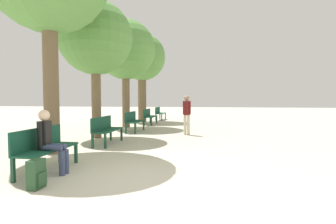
# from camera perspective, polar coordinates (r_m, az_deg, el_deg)

# --- Properties ---
(ground_plane) EXTENTS (80.00, 80.00, 0.00)m
(ground_plane) POSITION_cam_1_polar(r_m,az_deg,el_deg) (4.81, -4.35, -15.03)
(ground_plane) COLOR beige
(bench_row_0) EXTENTS (0.49, 1.58, 0.89)m
(bench_row_0) POSITION_cam_1_polar(r_m,az_deg,el_deg) (5.92, -25.37, -6.64)
(bench_row_0) COLOR #144733
(bench_row_0) RESTS_ON ground_plane
(bench_row_1) EXTENTS (0.49, 1.58, 0.89)m
(bench_row_1) POSITION_cam_1_polar(r_m,az_deg,el_deg) (8.76, -13.47, -3.40)
(bench_row_1) COLOR #144733
(bench_row_1) RESTS_ON ground_plane
(bench_row_2) EXTENTS (0.49, 1.58, 0.89)m
(bench_row_2) POSITION_cam_1_polar(r_m,az_deg,el_deg) (11.80, -7.57, -1.72)
(bench_row_2) COLOR #144733
(bench_row_2) RESTS_ON ground_plane
(bench_row_3) EXTENTS (0.49, 1.58, 0.89)m
(bench_row_3) POSITION_cam_1_polar(r_m,az_deg,el_deg) (14.93, -4.12, -0.72)
(bench_row_3) COLOR #144733
(bench_row_3) RESTS_ON ground_plane
(bench_row_4) EXTENTS (0.49, 1.58, 0.89)m
(bench_row_4) POSITION_cam_1_polar(r_m,az_deg,el_deg) (18.09, -1.87, -0.07)
(bench_row_4) COLOR #144733
(bench_row_4) RESTS_ON ground_plane
(tree_row_1) EXTENTS (2.75, 2.75, 5.12)m
(tree_row_1) POSITION_cam_1_polar(r_m,az_deg,el_deg) (10.47, -15.52, 15.12)
(tree_row_1) COLOR brown
(tree_row_1) RESTS_ON ground_plane
(tree_row_2) EXTENTS (3.03, 3.03, 5.49)m
(tree_row_2) POSITION_cam_1_polar(r_m,az_deg,el_deg) (13.85, -9.22, 13.11)
(tree_row_2) COLOR brown
(tree_row_2) RESTS_ON ground_plane
(tree_row_3) EXTENTS (2.98, 2.98, 5.61)m
(tree_row_3) POSITION_cam_1_polar(r_m,az_deg,el_deg) (17.06, -5.69, 11.55)
(tree_row_3) COLOR brown
(tree_row_3) RESTS_ON ground_plane
(person_seated) EXTENTS (0.56, 0.32, 1.26)m
(person_seated) POSITION_cam_1_polar(r_m,az_deg,el_deg) (5.65, -24.28, -5.48)
(person_seated) COLOR #384260
(person_seated) RESTS_ON ground_plane
(backpack) EXTENTS (0.21, 0.29, 0.48)m
(backpack) POSITION_cam_1_polar(r_m,az_deg,el_deg) (4.93, -26.68, -12.04)
(backpack) COLOR #284C2D
(backpack) RESTS_ON ground_plane
(pedestrian_near) EXTENTS (0.33, 0.26, 1.61)m
(pedestrian_near) POSITION_cam_1_polar(r_m,az_deg,el_deg) (10.67, 4.11, -0.08)
(pedestrian_near) COLOR beige
(pedestrian_near) RESTS_ON ground_plane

